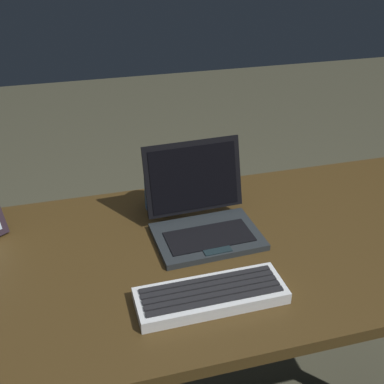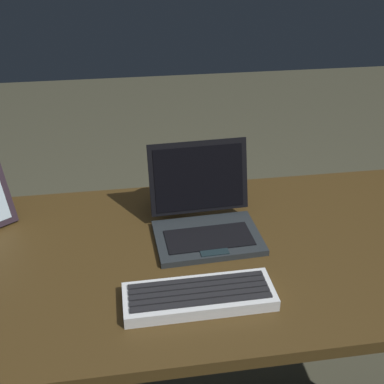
# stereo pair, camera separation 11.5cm
# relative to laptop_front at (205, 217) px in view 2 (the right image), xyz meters

# --- Properties ---
(desk) EXTENTS (1.51, 0.68, 0.75)m
(desk) POSITION_rel_laptop_front_xyz_m (0.05, -0.08, -0.15)
(desk) COLOR #402E14
(desk) RESTS_ON ground
(laptop_front) EXTENTS (0.27, 0.24, 0.21)m
(laptop_front) POSITION_rel_laptop_front_xyz_m (0.00, 0.00, 0.00)
(laptop_front) COLOR #252A2D
(laptop_front) RESTS_ON desk
(external_keyboard) EXTENTS (0.32, 0.11, 0.03)m
(external_keyboard) POSITION_rel_laptop_front_xyz_m (-0.06, -0.25, -0.03)
(external_keyboard) COLOR silver
(external_keyboard) RESTS_ON desk
(coffee_mug) EXTENTS (0.13, 0.09, 0.10)m
(coffee_mug) POSITION_rel_laptop_front_xyz_m (-0.08, 0.15, 0.00)
(coffee_mug) COLOR #3B659D
(coffee_mug) RESTS_ON desk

